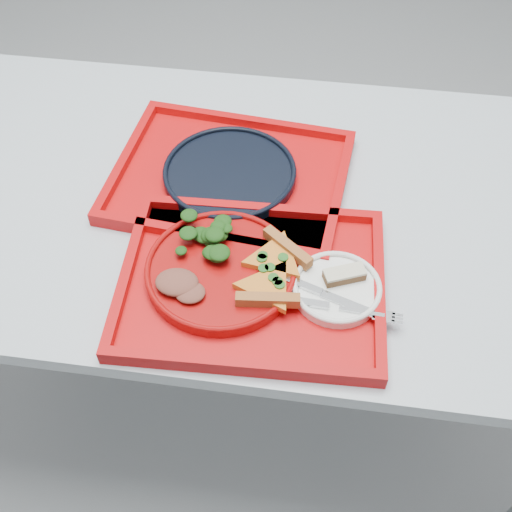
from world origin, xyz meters
name	(u,v)px	position (x,y,z in m)	size (l,w,h in m)	color
ground	(233,381)	(0.00, 0.00, 0.00)	(10.00, 10.00, 0.00)	gray
table	(224,222)	(0.00, 0.00, 0.68)	(1.60, 0.80, 0.75)	#A7B2BC
tray_main	(252,285)	(0.09, -0.21, 0.76)	(0.45, 0.35, 0.01)	#B7090B
tray_far	(230,180)	(0.01, 0.04, 0.76)	(0.45, 0.35, 0.01)	#B7090B
dinner_plate	(221,271)	(0.03, -0.20, 0.77)	(0.26, 0.26, 0.02)	#930A09
side_plate	(336,290)	(0.23, -0.21, 0.77)	(0.15, 0.15, 0.01)	white
navy_plate	(230,174)	(0.01, 0.04, 0.77)	(0.26, 0.26, 0.02)	black
pizza_slice_a	(268,285)	(0.12, -0.23, 0.79)	(0.12, 0.10, 0.02)	gold
pizza_slice_b	(275,257)	(0.12, -0.17, 0.79)	(0.12, 0.10, 0.02)	gold
salad_heap	(203,234)	(-0.01, -0.15, 0.80)	(0.09, 0.08, 0.05)	black
meat_portion	(177,282)	(-0.03, -0.25, 0.79)	(0.07, 0.06, 0.02)	brown
dessert_bar	(344,275)	(0.24, -0.19, 0.79)	(0.08, 0.05, 0.02)	#482918
knife	(330,296)	(0.22, -0.23, 0.78)	(0.18, 0.02, 0.01)	silver
fork	(338,308)	(0.24, -0.25, 0.78)	(0.18, 0.02, 0.01)	silver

